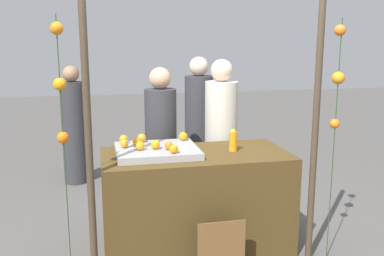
{
  "coord_description": "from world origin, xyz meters",
  "views": [
    {
      "loc": [
        -0.83,
        -3.61,
        1.88
      ],
      "look_at": [
        0.0,
        0.15,
        1.1
      ],
      "focal_mm": 40.08,
      "sensor_mm": 36.0,
      "label": 1
    }
  ],
  "objects": [
    {
      "name": "orange_6",
      "position": [
        -0.06,
        0.27,
        1.0
      ],
      "size": [
        0.08,
        0.08,
        0.08
      ],
      "primitive_type": "sphere",
      "color": "orange",
      "rests_on": "orange_tray"
    },
    {
      "name": "orange_4",
      "position": [
        -0.62,
        0.1,
        1.0
      ],
      "size": [
        0.07,
        0.07,
        0.07
      ],
      "primitive_type": "sphere",
      "color": "orange",
      "rests_on": "orange_tray"
    },
    {
      "name": "chalkboard_sign",
      "position": [
        0.07,
        -0.6,
        0.25
      ],
      "size": [
        0.39,
        0.03,
        0.52
      ],
      "color": "brown",
      "rests_on": "ground_plane"
    },
    {
      "name": "canopy_post_right",
      "position": [
        0.91,
        -0.45,
        1.14
      ],
      "size": [
        0.06,
        0.06,
        2.27
      ],
      "primitive_type": "cylinder",
      "color": "#473828",
      "rests_on": "ground_plane"
    },
    {
      "name": "crowd_person_0",
      "position": [
        0.37,
        1.43,
        0.79
      ],
      "size": [
        0.34,
        0.34,
        1.71
      ],
      "color": "#333338",
      "rests_on": "ground_plane"
    },
    {
      "name": "juice_bottle",
      "position": [
        0.35,
        0.0,
        1.0
      ],
      "size": [
        0.07,
        0.07,
        0.2
      ],
      "color": "orange",
      "rests_on": "stall_counter"
    },
    {
      "name": "vendor_right",
      "position": [
        0.43,
        0.66,
        0.79
      ],
      "size": [
        0.34,
        0.34,
        1.71
      ],
      "color": "beige",
      "rests_on": "ground_plane"
    },
    {
      "name": "orange_3",
      "position": [
        -0.36,
        -0.01,
        1.0
      ],
      "size": [
        0.08,
        0.08,
        0.08
      ],
      "primitive_type": "sphere",
      "color": "orange",
      "rests_on": "orange_tray"
    },
    {
      "name": "orange_1",
      "position": [
        -0.51,
        0.14,
        1.0
      ],
      "size": [
        0.07,
        0.07,
        0.07
      ],
      "primitive_type": "sphere",
      "color": "orange",
      "rests_on": "orange_tray"
    },
    {
      "name": "garland_strand_right",
      "position": [
        1.09,
        -0.45,
        1.59
      ],
      "size": [
        0.1,
        0.11,
        2.07
      ],
      "color": "#2D4C23",
      "rests_on": "ground_plane"
    },
    {
      "name": "orange_2",
      "position": [
        -0.23,
        -0.19,
        1.0
      ],
      "size": [
        0.08,
        0.08,
        0.08
      ],
      "primitive_type": "sphere",
      "color": "orange",
      "rests_on": "orange_tray"
    },
    {
      "name": "orange_tray",
      "position": [
        -0.34,
        0.04,
        0.93
      ],
      "size": [
        0.72,
        0.61,
        0.06
      ],
      "primitive_type": "cube",
      "color": "#9EA0A5",
      "rests_on": "stall_counter"
    },
    {
      "name": "orange_8",
      "position": [
        -0.5,
        -0.02,
        1.0
      ],
      "size": [
        0.08,
        0.08,
        0.08
      ],
      "primitive_type": "sphere",
      "color": "orange",
      "rests_on": "orange_tray"
    },
    {
      "name": "orange_7",
      "position": [
        -0.62,
        0.27,
        1.0
      ],
      "size": [
        0.08,
        0.08,
        0.08
      ],
      "primitive_type": "sphere",
      "color": "orange",
      "rests_on": "orange_tray"
    },
    {
      "name": "orange_0",
      "position": [
        -0.45,
        0.27,
        1.0
      ],
      "size": [
        0.08,
        0.08,
        0.08
      ],
      "primitive_type": "sphere",
      "color": "orange",
      "rests_on": "orange_tray"
    },
    {
      "name": "garland_strand_left",
      "position": [
        -1.09,
        -0.51,
        1.58
      ],
      "size": [
        0.09,
        0.1,
        2.07
      ],
      "color": "#2D4C23",
      "rests_on": "ground_plane"
    },
    {
      "name": "canopy_post_left",
      "position": [
        -0.91,
        -0.45,
        1.14
      ],
      "size": [
        0.06,
        0.06,
        2.27
      ],
      "primitive_type": "cylinder",
      "color": "#473828",
      "rests_on": "ground_plane"
    },
    {
      "name": "vendor_left",
      "position": [
        -0.21,
        0.68,
        0.76
      ],
      "size": [
        0.33,
        0.33,
        1.63
      ],
      "color": "#333338",
      "rests_on": "ground_plane"
    },
    {
      "name": "ground_plane",
      "position": [
        0.0,
        0.0,
        0.0
      ],
      "size": [
        24.0,
        24.0,
        0.0
      ],
      "primitive_type": "plane",
      "color": "#565451"
    },
    {
      "name": "stall_counter",
      "position": [
        0.0,
        0.0,
        0.45
      ],
      "size": [
        1.67,
        0.81,
        0.9
      ],
      "primitive_type": "cube",
      "color": "#4C3819",
      "rests_on": "ground_plane"
    },
    {
      "name": "orange_5",
      "position": [
        -0.25,
        -0.06,
        1.0
      ],
      "size": [
        0.07,
        0.07,
        0.07
      ],
      "primitive_type": "sphere",
      "color": "orange",
      "rests_on": "orange_tray"
    },
    {
      "name": "crowd_person_1",
      "position": [
        -1.16,
        2.19,
        0.73
      ],
      "size": [
        0.32,
        0.32,
        1.58
      ],
      "color": "#333338",
      "rests_on": "ground_plane"
    }
  ]
}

